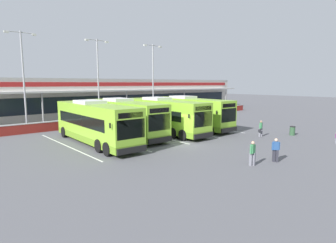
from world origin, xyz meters
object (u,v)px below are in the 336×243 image
coach_bus_right_centre (188,113)px  pedestrian_near_bin (253,153)px  coach_bus_centre (163,116)px  litter_bin (292,131)px  coach_bus_left_centre (123,118)px  pedestrian_child (336,138)px  lamp_post_centre (98,76)px  coach_bus_leftmost (95,123)px  lamp_post_east (153,77)px  lamp_post_west (23,74)px  pedestrian_with_handbag (261,128)px  pedestrian_in_dark_coat (276,149)px

coach_bus_right_centre → pedestrian_near_bin: size_ratio=7.54×
coach_bus_centre → pedestrian_near_bin: (-3.49, -13.22, -0.91)m
coach_bus_right_centre → litter_bin: size_ratio=13.14×
coach_bus_left_centre → coach_bus_centre: (4.28, -1.05, 0.00)m
coach_bus_centre → pedestrian_child: bearing=-61.1°
pedestrian_child → lamp_post_centre: lamp_post_centre is taller
coach_bus_left_centre → coach_bus_centre: size_ratio=1.00×
coach_bus_leftmost → pedestrian_child: (15.99, -14.06, -1.24)m
pedestrian_near_bin → lamp_post_east: size_ratio=0.15×
pedestrian_child → lamp_post_east: size_ratio=0.09×
coach_bus_centre → coach_bus_left_centre: bearing=166.2°
pedestrian_child → pedestrian_near_bin: 11.51m
pedestrian_near_bin → lamp_post_west: (-7.14, 24.84, 5.42)m
coach_bus_right_centre → lamp_post_centre: size_ratio=1.11×
lamp_post_centre → lamp_post_east: size_ratio=1.00×
pedestrian_with_handbag → lamp_post_centre: 21.64m
coach_bus_left_centre → pedestrian_near_bin: bearing=-86.8°
pedestrian_child → pedestrian_near_bin: size_ratio=0.62×
pedestrian_child → lamp_post_west: 32.49m
lamp_post_west → litter_bin: 29.78m
coach_bus_left_centre → pedestrian_near_bin: 14.33m
coach_bus_leftmost → lamp_post_centre: 13.97m
coach_bus_leftmost → pedestrian_near_bin: bearing=-70.6°
coach_bus_left_centre → lamp_post_east: 15.28m
coach_bus_leftmost → pedestrian_with_handbag: 16.02m
coach_bus_right_centre → pedestrian_child: (3.58, -14.83, -1.24)m
coach_bus_centre → pedestrian_child: 16.51m
coach_bus_centre → litter_bin: 13.53m
coach_bus_right_centre → pedestrian_with_handbag: 8.87m
lamp_post_west → pedestrian_with_handbag: bearing=-50.3°
coach_bus_centre → lamp_post_east: (6.88, 10.45, 4.50)m
coach_bus_right_centre → pedestrian_child: size_ratio=12.17×
pedestrian_in_dark_coat → litter_bin: bearing=19.5°
coach_bus_left_centre → pedestrian_in_dark_coat: bearing=-79.5°
coach_bus_left_centre → litter_bin: coach_bus_left_centre is taller
coach_bus_centre → lamp_post_west: (-10.63, 11.61, 4.50)m
pedestrian_near_bin → lamp_post_centre: (1.80, 24.49, 5.42)m
pedestrian_with_handbag → lamp_post_west: size_ratio=0.15×
coach_bus_left_centre → lamp_post_centre: bearing=75.7°
lamp_post_centre → pedestrian_child: bearing=-69.4°
coach_bus_leftmost → lamp_post_west: lamp_post_west is taller
coach_bus_right_centre → pedestrian_with_handbag: bearing=-80.3°
coach_bus_left_centre → lamp_post_centre: (2.59, 10.21, 4.50)m
pedestrian_with_handbag → lamp_post_west: 26.40m
pedestrian_in_dark_coat → pedestrian_child: 9.51m
pedestrian_with_handbag → pedestrian_in_dark_coat: size_ratio=1.00×
coach_bus_leftmost → litter_bin: 19.63m
coach_bus_right_centre → pedestrian_with_handbag: size_ratio=7.54×
coach_bus_leftmost → pedestrian_child: coach_bus_leftmost is taller
coach_bus_right_centre → litter_bin: 11.50m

